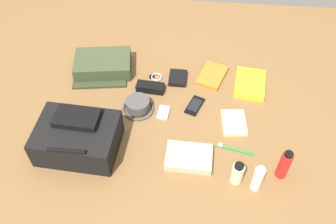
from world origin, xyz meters
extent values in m
cube|color=brown|center=(0.00, 0.00, -0.01)|extent=(2.64, 2.02, 0.02)
cube|color=black|center=(0.37, 0.21, 0.07)|extent=(0.36, 0.28, 0.14)
cube|color=black|center=(0.37, 0.17, 0.15)|extent=(0.20, 0.13, 0.03)
cylinder|color=black|center=(0.37, 0.33, 0.15)|extent=(0.15, 0.02, 0.02)
cube|color=#384228|center=(0.37, -0.30, 0.04)|extent=(0.32, 0.23, 0.08)
cube|color=#2C3520|center=(0.37, -0.19, 0.01)|extent=(0.28, 0.11, 0.01)
cylinder|color=#444444|center=(0.15, -0.04, 0.03)|extent=(0.11, 0.11, 0.05)
torus|color=#444444|center=(0.15, -0.04, 0.01)|extent=(0.16, 0.16, 0.01)
cylinder|color=red|center=(-0.50, 0.27, 0.07)|extent=(0.05, 0.05, 0.14)
cylinder|color=black|center=(-0.50, 0.27, 0.15)|extent=(0.03, 0.03, 0.01)
cylinder|color=white|center=(-0.39, 0.34, 0.06)|extent=(0.04, 0.04, 0.13)
cylinder|color=white|center=(-0.39, 0.34, 0.13)|extent=(0.03, 0.03, 0.01)
cylinder|color=beige|center=(-0.31, 0.31, 0.05)|extent=(0.05, 0.05, 0.10)
cylinder|color=black|center=(-0.31, 0.31, 0.11)|extent=(0.04, 0.04, 0.01)
cube|color=yellow|center=(-0.40, -0.25, 0.01)|extent=(0.17, 0.22, 0.03)
cube|color=white|center=(-0.40, -0.25, 0.01)|extent=(0.16, 0.21, 0.02)
cube|color=orange|center=(-0.21, -0.30, 0.01)|extent=(0.17, 0.21, 0.02)
cube|color=white|center=(-0.21, -0.30, 0.01)|extent=(0.16, 0.20, 0.02)
cube|color=black|center=(-0.12, -0.08, 0.01)|extent=(0.10, 0.13, 0.01)
cube|color=black|center=(-0.12, -0.08, 0.01)|extent=(0.08, 0.10, 0.00)
cube|color=#B7B7BC|center=(0.02, -0.02, 0.01)|extent=(0.06, 0.09, 0.01)
cylinder|color=silver|center=(0.02, -0.04, 0.01)|extent=(0.03, 0.03, 0.00)
torus|color=#99999E|center=(0.08, -0.26, 0.01)|extent=(0.06, 0.06, 0.01)
cylinder|color=black|center=(0.11, -0.26, 0.01)|extent=(0.03, 0.03, 0.01)
cylinder|color=#198C33|center=(-0.31, 0.16, 0.01)|extent=(0.16, 0.04, 0.01)
cube|color=white|center=(-0.25, 0.15, 0.02)|extent=(0.02, 0.02, 0.01)
cube|color=black|center=(-0.03, -0.26, 0.01)|extent=(0.09, 0.11, 0.02)
cube|color=beige|center=(-0.31, 0.01, 0.01)|extent=(0.12, 0.16, 0.02)
cube|color=#C6B289|center=(-0.11, 0.23, 0.02)|extent=(0.20, 0.15, 0.04)
cube|color=black|center=(0.11, -0.17, 0.02)|extent=(0.14, 0.07, 0.04)
camera|label=1|loc=(-0.10, 1.12, 1.35)|focal=39.34mm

